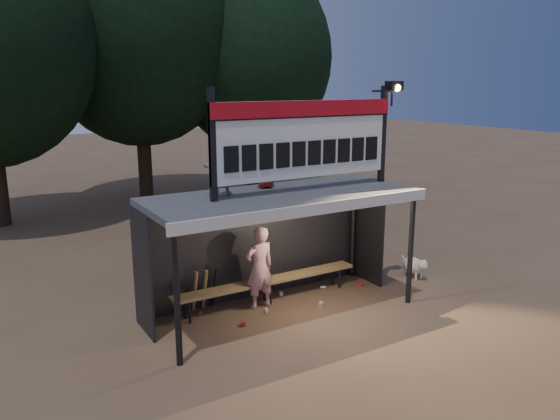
# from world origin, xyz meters

# --- Properties ---
(ground) EXTENTS (80.00, 80.00, 0.00)m
(ground) POSITION_xyz_m (0.00, 0.00, 0.00)
(ground) COLOR brown
(ground) RESTS_ON ground
(player) EXTENTS (0.61, 0.41, 1.63)m
(player) POSITION_xyz_m (-0.25, 0.41, 0.82)
(player) COLOR white
(player) RESTS_ON ground
(child_a) EXTENTS (0.53, 0.43, 1.04)m
(child_a) POSITION_xyz_m (-1.11, 0.38, 2.84)
(child_a) COLOR slate
(child_a) RESTS_ON dugout_shelter
(child_b) EXTENTS (0.44, 0.31, 0.86)m
(child_b) POSITION_xyz_m (-0.01, 0.59, 2.75)
(child_b) COLOR maroon
(child_b) RESTS_ON dugout_shelter
(dugout_shelter) EXTENTS (5.10, 2.08, 2.32)m
(dugout_shelter) POSITION_xyz_m (0.00, 0.24, 1.85)
(dugout_shelter) COLOR #404042
(dugout_shelter) RESTS_ON ground
(scoreboard_assembly) EXTENTS (4.10, 0.27, 1.99)m
(scoreboard_assembly) POSITION_xyz_m (0.56, -0.01, 3.32)
(scoreboard_assembly) COLOR black
(scoreboard_assembly) RESTS_ON dugout_shelter
(bench) EXTENTS (4.00, 0.35, 0.48)m
(bench) POSITION_xyz_m (0.00, 0.55, 0.43)
(bench) COLOR #977647
(bench) RESTS_ON ground
(tree_mid) EXTENTS (7.22, 7.22, 10.36)m
(tree_mid) POSITION_xyz_m (1.00, 11.50, 6.17)
(tree_mid) COLOR black
(tree_mid) RESTS_ON ground
(tree_right) EXTENTS (6.08, 6.08, 8.72)m
(tree_right) POSITION_xyz_m (5.00, 10.50, 5.19)
(tree_right) COLOR #311F15
(tree_right) RESTS_ON ground
(dog) EXTENTS (0.36, 0.81, 0.49)m
(dog) POSITION_xyz_m (3.54, 0.09, 0.28)
(dog) COLOR beige
(dog) RESTS_ON ground
(bats) EXTENTS (0.48, 0.32, 0.84)m
(bats) POSITION_xyz_m (-1.23, 0.82, 0.43)
(bats) COLOR olive
(bats) RESTS_ON ground
(litter) EXTENTS (4.01, 1.15, 0.08)m
(litter) POSITION_xyz_m (0.07, 0.35, 0.04)
(litter) COLOR #AE1D1F
(litter) RESTS_ON ground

